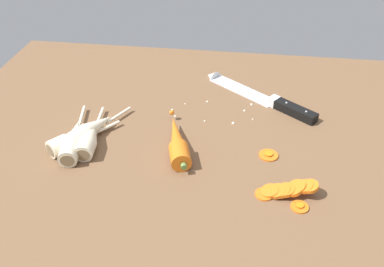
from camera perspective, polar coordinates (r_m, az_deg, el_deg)
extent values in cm
cube|color=brown|center=(97.02, 0.16, -0.99)|extent=(120.00, 90.00, 4.00)
cube|color=silver|center=(112.94, 6.88, 5.90)|extent=(18.56, 15.65, 0.50)
cone|color=silver|center=(119.22, 2.70, 7.84)|extent=(4.79, 4.97, 3.96)
cube|color=silver|center=(107.58, 11.03, 4.34)|extent=(3.37, 3.55, 2.20)
cube|color=black|center=(104.76, 13.89, 2.98)|extent=(10.44, 8.91, 2.20)
sphere|color=silver|center=(105.37, 12.71, 4.08)|extent=(0.50, 0.50, 0.50)
sphere|color=silver|center=(103.06, 15.25, 2.88)|extent=(0.50, 0.50, 0.50)
cylinder|color=orange|center=(86.29, -1.65, -2.97)|extent=(5.62, 6.70, 4.20)
cone|color=orange|center=(91.75, -2.16, -0.29)|extent=(7.63, 14.41, 3.99)
sphere|color=orange|center=(99.49, -2.77, 2.88)|extent=(1.20, 1.20, 1.20)
cylinder|color=#5B7F3D|center=(83.61, -1.37, -4.45)|extent=(1.43, 1.29, 1.20)
cylinder|color=beige|center=(91.04, -14.29, -1.96)|extent=(4.41, 4.91, 4.00)
cone|color=beige|center=(95.90, -13.39, 0.35)|extent=(4.55, 8.41, 3.80)
cylinder|color=beige|center=(101.53, -12.49, 2.05)|extent=(1.52, 8.77, 0.70)
cylinder|color=#7A6647|center=(89.34, -14.64, -2.85)|extent=(2.82, 0.56, 2.80)
cylinder|color=beige|center=(90.69, -16.31, -2.53)|extent=(4.89, 5.79, 4.00)
cone|color=beige|center=(96.25, -15.57, 0.10)|extent=(5.44, 9.67, 3.80)
cylinder|color=beige|center=(102.63, -14.82, 2.07)|extent=(2.54, 9.82, 0.70)
cylinder|color=#7A6647|center=(88.74, -16.61, -3.56)|extent=(2.81, 0.82, 2.80)
cylinder|color=beige|center=(93.15, -17.63, -1.67)|extent=(5.68, 5.69, 4.00)
cone|color=beige|center=(95.01, -14.69, -0.26)|extent=(7.51, 8.04, 3.80)
cylinder|color=beige|center=(97.72, -11.73, 0.70)|extent=(5.46, 6.56, 0.70)
cylinder|color=#7A6647|center=(92.56, -18.72, -2.19)|extent=(2.37, 1.99, 2.80)
cylinder|color=beige|center=(94.91, -14.95, -0.35)|extent=(5.51, 5.60, 4.00)
cone|color=beige|center=(97.87, -12.43, 1.30)|extent=(6.87, 8.41, 3.80)
cylinder|color=beige|center=(101.66, -9.96, 2.45)|extent=(4.42, 7.50, 0.70)
cylinder|color=#7A6647|center=(93.91, -15.90, -0.96)|extent=(2.61, 1.58, 2.80)
cylinder|color=orange|center=(81.49, 9.78, -8.05)|extent=(3.50, 3.50, 0.70)
cylinder|color=orange|center=(81.82, 10.53, -7.70)|extent=(3.57, 3.51, 1.77)
cylinder|color=orange|center=(81.71, 11.49, -7.68)|extent=(3.64, 3.60, 2.03)
cylinder|color=orange|center=(81.57, 12.13, -7.65)|extent=(3.31, 3.27, 2.01)
cylinder|color=orange|center=(81.57, 12.64, -7.49)|extent=(3.57, 3.50, 1.67)
cylinder|color=orange|center=(81.74, 13.67, -7.34)|extent=(3.58, 3.56, 2.14)
cylinder|color=orange|center=(81.91, 14.06, -7.06)|extent=(3.52, 3.49, 2.11)
cylinder|color=orange|center=(82.02, 15.09, -6.97)|extent=(3.28, 3.23, 1.96)
cylinder|color=orange|center=(81.94, 15.71, -6.92)|extent=(3.45, 3.38, 1.70)
cylinder|color=orange|center=(80.46, 14.43, -9.54)|extent=(3.32, 3.32, 0.70)
cylinder|color=orange|center=(80.27, 14.46, -9.41)|extent=(1.39, 1.39, 0.16)
cylinder|color=orange|center=(90.70, 10.36, -2.83)|extent=(4.11, 4.11, 0.70)
cylinder|color=orange|center=(90.53, 10.38, -2.70)|extent=(1.73, 1.73, 0.16)
sphere|color=beige|center=(101.62, -2.30, 2.46)|extent=(0.57, 0.57, 0.57)
sphere|color=beige|center=(107.36, 2.11, 4.47)|extent=(0.60, 0.60, 0.60)
sphere|color=beige|center=(99.93, 1.74, 1.79)|extent=(0.46, 0.46, 0.46)
sphere|color=beige|center=(104.06, -2.71, 3.34)|extent=(0.63, 0.63, 0.63)
sphere|color=beige|center=(107.12, 8.11, 4.04)|extent=(0.68, 0.68, 0.68)
sphere|color=beige|center=(104.45, 7.17, 3.21)|extent=(0.61, 0.61, 0.61)
sphere|color=beige|center=(101.59, 8.26, 2.01)|extent=(0.43, 0.43, 0.43)
sphere|color=beige|center=(106.48, -0.96, 4.14)|extent=(0.43, 0.43, 0.43)
sphere|color=beige|center=(99.51, 5.64, 1.55)|extent=(0.75, 0.75, 0.75)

